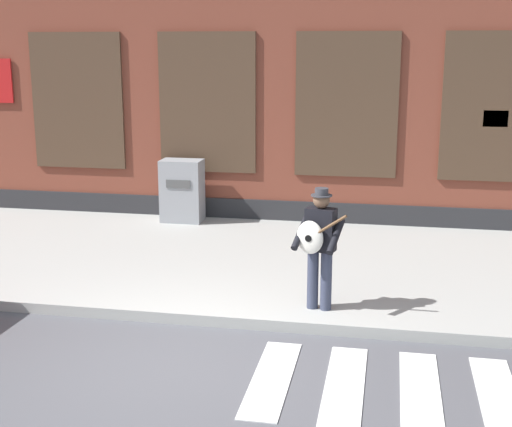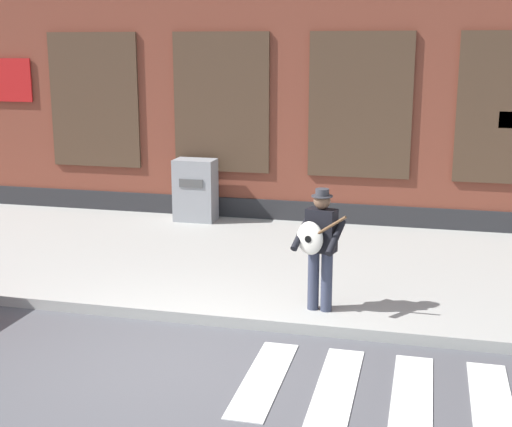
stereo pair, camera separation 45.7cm
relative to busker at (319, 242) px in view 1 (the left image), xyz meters
name	(u,v)px [view 1 (the left image)]	position (x,y,z in m)	size (l,w,h in m)	color
ground_plane	(185,364)	(-1.35, -1.64, -1.08)	(160.00, 160.00, 0.00)	#4C4C51
sidewalk	(249,262)	(-1.35, 2.14, -1.00)	(28.00, 5.32, 0.15)	#9E9E99
crosswalk	(499,398)	(2.08, -1.82, -1.07)	(5.20, 1.90, 0.01)	silver
busker	(319,242)	(0.00, 0.00, 0.00)	(0.72, 0.63, 1.63)	#33384C
utility_box	(182,191)	(-3.14, 4.35, -0.31)	(0.81, 0.53, 1.23)	gray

